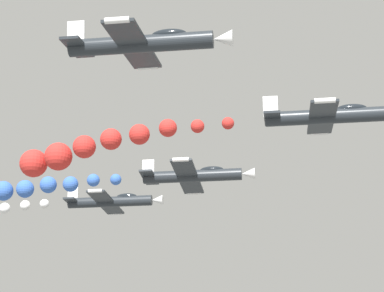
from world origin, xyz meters
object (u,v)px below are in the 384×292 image
Objects in this scene: airplane_right_inner at (143,43)px; airplane_lead at (330,116)px; airplane_left_inner at (194,176)px; airplane_left_outer at (112,201)px.

airplane_lead is at bearing 132.80° from airplane_right_inner.
airplane_right_inner is (10.91, -11.78, 0.92)m from airplane_lead.
airplane_right_inner is (23.25, -0.20, 1.01)m from airplane_left_inner.
airplane_left_inner is at bearing -136.82° from airplane_lead.
airplane_lead is 16.93m from airplane_left_inner.
airplane_left_inner is 1.00× the size of airplane_right_inner.
airplane_right_inner is 1.00× the size of airplane_left_outer.
airplane_lead is 1.00× the size of airplane_left_outer.
airplane_right_inner is at bearing 16.60° from airplane_left_outer.
airplane_right_inner is at bearing -47.20° from airplane_lead.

